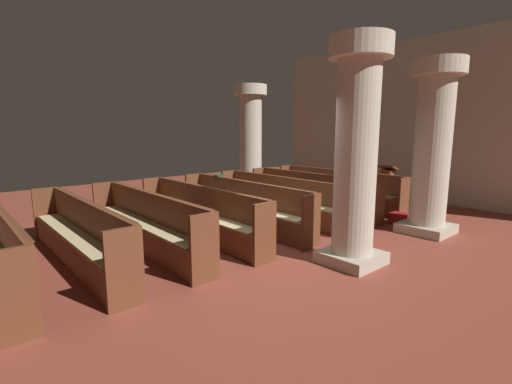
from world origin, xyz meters
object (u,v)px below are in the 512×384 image
Objects in this scene: pew_row_2 at (279,197)px; pew_row_5 at (145,221)px; lectern at (387,188)px; kneeler_box_red at (399,219)px; pew_row_0 at (337,188)px; pew_row_4 at (199,211)px; pillar_far_side at (250,139)px; pillar_aisle_rear at (356,150)px; pew_row_1 at (310,192)px; pillar_aisle_side at (433,145)px; hymn_book at (219,176)px; pew_row_3 at (243,204)px; pew_row_6 at (78,232)px.

pew_row_5 is (0.00, -3.21, 0.00)m from pew_row_2.
lectern reaches higher than pew_row_5.
pew_row_0 is at bearing 166.15° from kneeler_box_red.
pew_row_4 is 4.61m from pillar_far_side.
pillar_far_side is at bearing -177.17° from kneeler_box_red.
kneeler_box_red is (2.04, 3.78, -0.38)m from pew_row_4.
pew_row_4 is (0.00, -4.28, 0.00)m from pew_row_0.
pillar_far_side and pillar_aisle_rear have the same top height.
pew_row_1 is at bearing 90.00° from pew_row_4.
pew_row_2 is at bearing -152.61° from pillar_aisle_side.
pillar_far_side is 16.09× the size of hymn_book.
kneeler_box_red is at bearing 53.08° from pew_row_3.
pew_row_6 is at bearing -72.37° from hymn_book.
lectern is at bearing 113.54° from pillar_aisle_rear.
pew_row_3 is at bearing 90.00° from pew_row_5.
pillar_aisle_side is (2.71, 3.55, 1.23)m from pew_row_4.
lectern reaches higher than pew_row_4.
hymn_book reaches higher than pew_row_3.
pew_row_5 is (0.00, -2.14, 0.00)m from pew_row_3.
pew_row_5 is 1.14× the size of pillar_aisle_rear.
pew_row_5 is at bearing -90.00° from pew_row_1.
pew_row_0 is at bearing 70.39° from hymn_book.
pew_row_0 reaches higher than kneeler_box_red.
kneeler_box_red is at bearing 38.83° from pew_row_2.
pillar_aisle_rear is (2.71, -0.07, 1.23)m from pew_row_3.
pew_row_3 is 1.07m from pew_row_4.
pew_row_0 and pew_row_2 have the same top height.
pew_row_4 is 1.14× the size of pillar_aisle_rear.
pillar_aisle_rear reaches higher than pew_row_4.
hymn_book reaches higher than pew_row_4.
pillar_aisle_side reaches higher than pew_row_1.
pillar_aisle_side is (2.71, 1.41, 1.23)m from pew_row_2.
pillar_aisle_side is (2.71, -0.74, 1.23)m from pew_row_0.
pew_row_5 is 3.49× the size of lectern.
pew_row_2 and pew_row_3 have the same top height.
pew_row_6 is at bearing -115.50° from pillar_aisle_side.
pillar_aisle_side reaches higher than pew_row_0.
pew_row_3 is 1.00× the size of pew_row_4.
pew_row_1 is at bearing 90.00° from pew_row_5.
pillar_aisle_rear is at bearing -39.21° from pew_row_1.
pew_row_5 is at bearing -120.44° from pillar_aisle_side.
hymn_book is (-1.08, 3.40, 0.47)m from pew_row_6.
pew_row_4 is 10.07× the size of kneeler_box_red.
lectern is (0.77, 6.53, -0.04)m from pew_row_5.
hymn_book is at bearing -140.97° from kneeler_box_red.
lectern is 5.27× the size of hymn_book.
pew_row_0 and pew_row_6 have the same top height.
pillar_aisle_side is 3.01m from lectern.
pew_row_3 is 1.00× the size of pew_row_6.
pew_row_1 is 4.28m from pew_row_5.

